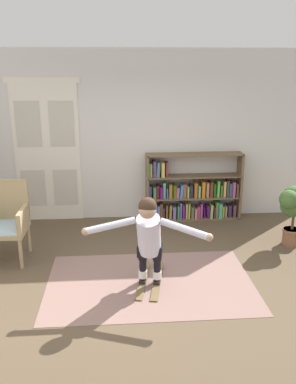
{
  "coord_description": "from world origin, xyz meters",
  "views": [
    {
      "loc": [
        -0.4,
        -4.37,
        2.64
      ],
      "look_at": [
        -0.01,
        0.68,
        1.05
      ],
      "focal_mm": 38.11,
      "sensor_mm": 36.0,
      "label": 1
    }
  ],
  "objects_px": {
    "wicker_chair": "(5,219)",
    "skis_pair": "(150,280)",
    "potted_plant": "(294,205)",
    "person_skier": "(149,234)",
    "bookshelf": "(191,193)"
  },
  "relations": [
    {
      "from": "wicker_chair",
      "to": "skis_pair",
      "type": "xyz_separation_m",
      "value": [
        1.96,
        -0.84,
        -0.56
      ]
    },
    {
      "from": "potted_plant",
      "to": "person_skier",
      "type": "relative_size",
      "value": 0.62
    },
    {
      "from": "potted_plant",
      "to": "skis_pair",
      "type": "xyz_separation_m",
      "value": [
        -2.24,
        -1.0,
        -0.6
      ]
    },
    {
      "from": "bookshelf",
      "to": "wicker_chair",
      "type": "height_order",
      "value": "bookshelf"
    },
    {
      "from": "person_skier",
      "to": "potted_plant",
      "type": "bearing_deg",
      "value": 27.18
    },
    {
      "from": "potted_plant",
      "to": "skis_pair",
      "type": "height_order",
      "value": "potted_plant"
    },
    {
      "from": "potted_plant",
      "to": "person_skier",
      "type": "xyz_separation_m",
      "value": [
        -2.27,
        -1.17,
        0.1
      ]
    },
    {
      "from": "wicker_chair",
      "to": "potted_plant",
      "type": "xyz_separation_m",
      "value": [
        4.2,
        0.16,
        0.05
      ]
    },
    {
      "from": "skis_pair",
      "to": "bookshelf",
      "type": "bearing_deg",
      "value": 67.73
    },
    {
      "from": "bookshelf",
      "to": "wicker_chair",
      "type": "xyz_separation_m",
      "value": [
        -2.85,
        -1.34,
        0.11
      ]
    },
    {
      "from": "bookshelf",
      "to": "potted_plant",
      "type": "bearing_deg",
      "value": -41.18
    },
    {
      "from": "wicker_chair",
      "to": "person_skier",
      "type": "distance_m",
      "value": 2.18
    },
    {
      "from": "bookshelf",
      "to": "potted_plant",
      "type": "height_order",
      "value": "bookshelf"
    },
    {
      "from": "bookshelf",
      "to": "skis_pair",
      "type": "distance_m",
      "value": 2.4
    },
    {
      "from": "wicker_chair",
      "to": "person_skier",
      "type": "xyz_separation_m",
      "value": [
        1.93,
        -1.01,
        0.15
      ]
    }
  ]
}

